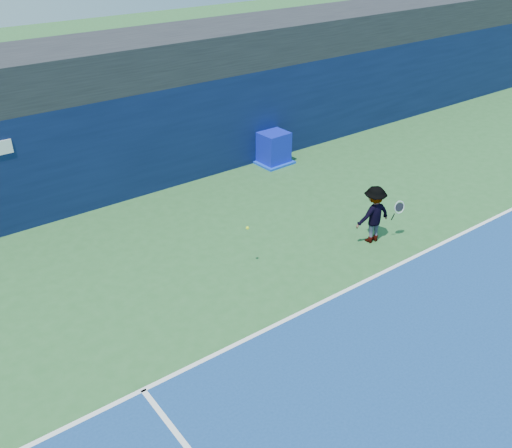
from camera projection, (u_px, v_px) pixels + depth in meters
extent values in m
plane|color=#2A5F2D|center=(461.00, 367.00, 10.56)|extent=(80.00, 80.00, 0.00)
cube|color=white|center=(347.00, 290.00, 12.66)|extent=(24.00, 0.10, 0.01)
cube|color=black|center=(153.00, 56.00, 16.85)|extent=(36.00, 3.00, 1.20)
cube|color=#0A1539|center=(174.00, 132.00, 17.18)|extent=(36.00, 1.00, 3.00)
cube|color=#0C17AF|center=(273.00, 148.00, 18.71)|extent=(0.92, 0.92, 1.06)
cube|color=#0D37C2|center=(273.00, 161.00, 18.96)|extent=(1.16, 1.16, 0.07)
imported|color=white|center=(374.00, 214.00, 14.19)|extent=(1.03, 0.66, 1.51)
cylinder|color=black|center=(393.00, 217.00, 14.30)|extent=(0.07, 0.13, 0.24)
torus|color=silver|center=(399.00, 207.00, 14.22)|extent=(0.28, 0.16, 0.27)
cylinder|color=black|center=(399.00, 207.00, 14.22)|extent=(0.23, 0.12, 0.23)
sphere|color=#C5E319|center=(247.00, 228.00, 12.96)|extent=(0.08, 0.08, 0.08)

